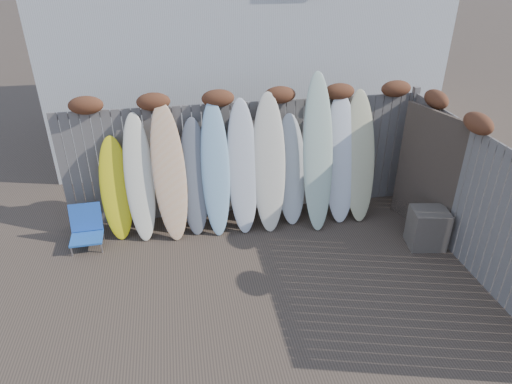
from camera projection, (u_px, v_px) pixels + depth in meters
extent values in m
plane|color=#493A2D|center=(272.00, 298.00, 6.21)|extent=(80.00, 80.00, 0.00)
cube|color=slate|center=(244.00, 159.00, 7.80)|extent=(6.00, 0.10, 2.00)
cube|color=slate|center=(407.00, 144.00, 8.25)|extent=(0.10, 0.10, 2.10)
ellipsoid|color=brown|center=(86.00, 105.00, 6.86)|extent=(0.52, 0.28, 0.28)
ellipsoid|color=brown|center=(153.00, 102.00, 7.02)|extent=(0.52, 0.28, 0.28)
ellipsoid|color=brown|center=(218.00, 98.00, 7.18)|extent=(0.52, 0.28, 0.28)
ellipsoid|color=brown|center=(280.00, 95.00, 7.33)|extent=(0.52, 0.28, 0.28)
ellipsoid|color=brown|center=(339.00, 92.00, 7.49)|extent=(0.52, 0.28, 0.28)
ellipsoid|color=brown|center=(396.00, 89.00, 7.64)|extent=(0.52, 0.28, 0.28)
cube|color=slate|center=(480.00, 207.00, 6.37)|extent=(0.10, 4.40, 2.00)
ellipsoid|color=brown|center=(478.00, 123.00, 6.18)|extent=(0.28, 0.56, 0.28)
ellipsoid|color=brown|center=(436.00, 99.00, 7.13)|extent=(0.28, 0.56, 0.28)
cube|color=silver|center=(236.00, 5.00, 10.46)|extent=(8.00, 5.00, 6.00)
cube|color=blue|center=(87.00, 238.00, 7.15)|extent=(0.50, 0.44, 0.03)
cube|color=blue|center=(86.00, 217.00, 7.24)|extent=(0.49, 0.16, 0.45)
cylinder|color=#BBBAC2|center=(72.00, 251.00, 7.00)|extent=(0.03, 0.03, 0.18)
cylinder|color=silver|center=(75.00, 238.00, 7.31)|extent=(0.03, 0.03, 0.18)
cylinder|color=silver|center=(102.00, 247.00, 7.08)|extent=(0.03, 0.03, 0.18)
cylinder|color=#A3A2A9|center=(103.00, 235.00, 7.39)|extent=(0.03, 0.03, 0.18)
cube|color=#68544E|center=(427.00, 228.00, 7.15)|extent=(0.61, 0.54, 0.64)
cube|color=#4B372E|center=(430.00, 174.00, 7.28)|extent=(0.46, 1.30, 2.02)
ellipsoid|color=yellow|center=(116.00, 189.00, 7.25)|extent=(0.50, 0.60, 1.63)
ellipsoid|color=#FFF3D0|center=(139.00, 178.00, 7.18)|extent=(0.47, 0.71, 1.98)
ellipsoid|color=#E6B669|center=(169.00, 173.00, 7.18)|extent=(0.59, 0.80, 2.13)
ellipsoid|color=slate|center=(194.00, 177.00, 7.35)|extent=(0.52, 0.70, 1.86)
ellipsoid|color=#98C6E0|center=(215.00, 169.00, 7.30)|extent=(0.49, 0.77, 2.12)
ellipsoid|color=silver|center=(243.00, 167.00, 7.37)|extent=(0.53, 0.77, 2.12)
ellipsoid|color=#FCECCB|center=(269.00, 163.00, 7.40)|extent=(0.61, 0.83, 2.20)
ellipsoid|color=silver|center=(291.00, 170.00, 7.63)|extent=(0.52, 0.66, 1.82)
ellipsoid|color=beige|center=(318.00, 153.00, 7.40)|extent=(0.57, 0.91, 2.49)
ellipsoid|color=white|center=(340.00, 159.00, 7.66)|extent=(0.60, 0.80, 2.12)
ellipsoid|color=beige|center=(360.00, 157.00, 7.68)|extent=(0.56, 0.79, 2.16)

